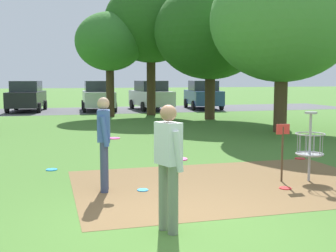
{
  "coord_description": "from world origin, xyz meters",
  "views": [
    {
      "loc": [
        -1.71,
        -5.66,
        2.07
      ],
      "look_at": [
        0.83,
        3.62,
        1.0
      ],
      "focal_mm": 47.2,
      "sensor_mm": 36.0,
      "label": 1
    }
  ],
  "objects_px": {
    "tree_mid_center": "(283,20)",
    "parked_car_center_right": "(151,95)",
    "player_foreground_watching": "(104,138)",
    "frisbee_mid_grass": "(143,190)",
    "disc_golf_basket": "(307,144)",
    "tree_mid_right": "(151,23)",
    "frisbee_by_tee": "(285,188)",
    "parked_car_rightmost": "(203,95)",
    "parked_car_center_left": "(98,96)",
    "tree_far_center": "(110,42)",
    "frisbee_near_basket": "(300,158)",
    "player_waiting_left": "(169,161)",
    "tree_near_right": "(211,32)",
    "frisbee_far_left": "(52,170)",
    "parked_car_leftmost": "(27,96)"
  },
  "relations": [
    {
      "from": "frisbee_far_left",
      "to": "tree_mid_center",
      "type": "xyz_separation_m",
      "value": [
        8.43,
        4.87,
        4.15
      ]
    },
    {
      "from": "frisbee_near_basket",
      "to": "parked_car_center_right",
      "type": "xyz_separation_m",
      "value": [
        0.17,
        17.5,
        0.91
      ]
    },
    {
      "from": "frisbee_by_tee",
      "to": "tree_near_right",
      "type": "relative_size",
      "value": 0.03
    },
    {
      "from": "tree_far_center",
      "to": "parked_car_center_left",
      "type": "bearing_deg",
      "value": 92.08
    },
    {
      "from": "tree_near_right",
      "to": "tree_mid_right",
      "type": "relative_size",
      "value": 0.93
    },
    {
      "from": "tree_mid_right",
      "to": "parked_car_leftmost",
      "type": "xyz_separation_m",
      "value": [
        -6.69,
        4.58,
        -4.03
      ]
    },
    {
      "from": "disc_golf_basket",
      "to": "frisbee_mid_grass",
      "type": "bearing_deg",
      "value": 177.86
    },
    {
      "from": "player_foreground_watching",
      "to": "frisbee_far_left",
      "type": "distance_m",
      "value": 2.52
    },
    {
      "from": "tree_mid_right",
      "to": "tree_far_center",
      "type": "distance_m",
      "value": 2.55
    },
    {
      "from": "disc_golf_basket",
      "to": "player_foreground_watching",
      "type": "relative_size",
      "value": 0.81
    },
    {
      "from": "player_waiting_left",
      "to": "parked_car_center_left",
      "type": "xyz_separation_m",
      "value": [
        1.51,
        21.87,
        -0.05
      ]
    },
    {
      "from": "frisbee_by_tee",
      "to": "parked_car_rightmost",
      "type": "bearing_deg",
      "value": 74.42
    },
    {
      "from": "frisbee_by_tee",
      "to": "frisbee_mid_grass",
      "type": "relative_size",
      "value": 1.1
    },
    {
      "from": "parked_car_center_left",
      "to": "parked_car_center_right",
      "type": "xyz_separation_m",
      "value": [
        3.3,
        -0.14,
        0.0
      ]
    },
    {
      "from": "frisbee_by_tee",
      "to": "tree_far_center",
      "type": "height_order",
      "value": "tree_far_center"
    },
    {
      "from": "disc_golf_basket",
      "to": "frisbee_mid_grass",
      "type": "xyz_separation_m",
      "value": [
        -3.31,
        0.12,
        -0.74
      ]
    },
    {
      "from": "tree_mid_center",
      "to": "parked_car_center_left",
      "type": "relative_size",
      "value": 1.51
    },
    {
      "from": "player_foreground_watching",
      "to": "tree_mid_center",
      "type": "height_order",
      "value": "tree_mid_center"
    },
    {
      "from": "frisbee_near_basket",
      "to": "frisbee_by_tee",
      "type": "height_order",
      "value": "same"
    },
    {
      "from": "player_foreground_watching",
      "to": "frisbee_mid_grass",
      "type": "distance_m",
      "value": 1.18
    },
    {
      "from": "tree_far_center",
      "to": "parked_car_rightmost",
      "type": "bearing_deg",
      "value": 31.87
    },
    {
      "from": "frisbee_near_basket",
      "to": "parked_car_rightmost",
      "type": "relative_size",
      "value": 0.06
    },
    {
      "from": "parked_car_rightmost",
      "to": "tree_mid_right",
      "type": "bearing_deg",
      "value": -139.1
    },
    {
      "from": "frisbee_by_tee",
      "to": "tree_mid_right",
      "type": "relative_size",
      "value": 0.03
    },
    {
      "from": "disc_golf_basket",
      "to": "frisbee_near_basket",
      "type": "xyz_separation_m",
      "value": [
        1.22,
        2.17,
        -0.74
      ]
    },
    {
      "from": "tree_near_right",
      "to": "parked_car_leftmost",
      "type": "bearing_deg",
      "value": 139.31
    },
    {
      "from": "tree_near_right",
      "to": "tree_mid_center",
      "type": "relative_size",
      "value": 1.02
    },
    {
      "from": "frisbee_by_tee",
      "to": "tree_near_right",
      "type": "xyz_separation_m",
      "value": [
        3.49,
        13.24,
        4.25
      ]
    },
    {
      "from": "parked_car_center_left",
      "to": "tree_far_center",
      "type": "bearing_deg",
      "value": -87.92
    },
    {
      "from": "player_foreground_watching",
      "to": "parked_car_center_right",
      "type": "bearing_deg",
      "value": 74.52
    },
    {
      "from": "frisbee_far_left",
      "to": "parked_car_center_left",
      "type": "xyz_separation_m",
      "value": [
        2.99,
        17.38,
        0.91
      ]
    },
    {
      "from": "player_foreground_watching",
      "to": "frisbee_near_basket",
      "type": "xyz_separation_m",
      "value": [
        5.19,
        1.88,
        -0.96
      ]
    },
    {
      "from": "frisbee_mid_grass",
      "to": "parked_car_center_left",
      "type": "xyz_separation_m",
      "value": [
        1.4,
        19.67,
        0.91
      ]
    },
    {
      "from": "tree_mid_center",
      "to": "parked_car_center_right",
      "type": "distance_m",
      "value": 12.97
    },
    {
      "from": "tree_mid_center",
      "to": "tree_mid_right",
      "type": "distance_m",
      "value": 9.15
    },
    {
      "from": "frisbee_by_tee",
      "to": "parked_car_center_right",
      "type": "relative_size",
      "value": 0.05
    },
    {
      "from": "tree_mid_center",
      "to": "player_foreground_watching",
      "type": "bearing_deg",
      "value": -136.97
    },
    {
      "from": "frisbee_by_tee",
      "to": "tree_far_center",
      "type": "relative_size",
      "value": 0.04
    },
    {
      "from": "player_foreground_watching",
      "to": "frisbee_near_basket",
      "type": "relative_size",
      "value": 6.58
    },
    {
      "from": "frisbee_near_basket",
      "to": "tree_mid_center",
      "type": "distance_m",
      "value": 6.99
    },
    {
      "from": "player_waiting_left",
      "to": "frisbee_mid_grass",
      "type": "bearing_deg",
      "value": 87.06
    },
    {
      "from": "tree_far_center",
      "to": "parked_car_leftmost",
      "type": "relative_size",
      "value": 1.23
    },
    {
      "from": "tree_far_center",
      "to": "parked_car_rightmost",
      "type": "relative_size",
      "value": 1.23
    },
    {
      "from": "tree_far_center",
      "to": "parked_car_rightmost",
      "type": "height_order",
      "value": "tree_far_center"
    },
    {
      "from": "frisbee_mid_grass",
      "to": "parked_car_leftmost",
      "type": "distance_m",
      "value": 20.57
    },
    {
      "from": "player_waiting_left",
      "to": "frisbee_near_basket",
      "type": "xyz_separation_m",
      "value": [
        4.64,
        4.24,
        -0.96
      ]
    },
    {
      "from": "tree_mid_center",
      "to": "player_waiting_left",
      "type": "bearing_deg",
      "value": -126.58
    },
    {
      "from": "player_waiting_left",
      "to": "frisbee_near_basket",
      "type": "relative_size",
      "value": 6.58
    },
    {
      "from": "tree_far_center",
      "to": "parked_car_leftmost",
      "type": "xyz_separation_m",
      "value": [
        -4.4,
        4.93,
        -2.95
      ]
    },
    {
      "from": "tree_mid_center",
      "to": "parked_car_center_right",
      "type": "xyz_separation_m",
      "value": [
        -2.14,
        12.37,
        -3.24
      ]
    }
  ]
}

